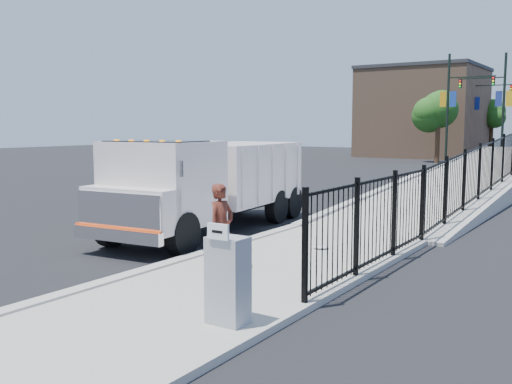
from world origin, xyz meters
The scene contains 16 objects.
ground centered at (0.00, 0.00, 0.00)m, with size 120.00×120.00×0.00m, color black.
sidewalk centered at (1.93, -2.00, 0.06)m, with size 3.55×12.00×0.12m, color #9E998E.
curb centered at (0.00, -2.00, 0.08)m, with size 0.30×12.00×0.16m, color #ADAAA3.
ramp centered at (2.12, 16.00, 0.00)m, with size 3.95×24.00×1.70m, color #9E998E.
iron_fence centered at (3.55, 12.00, 0.90)m, with size 0.10×28.00×1.80m, color black.
truck centered at (-1.87, 2.32, 1.46)m, with size 3.16×7.77×2.59m.
worker centered at (1.21, -1.08, 0.96)m, with size 0.62×0.40×1.69m, color #552217.
utility_cabinet centered at (3.10, -3.44, 0.75)m, with size 0.55×0.40×1.25m, color gray.
arrow_sign centered at (3.10, -3.66, 1.48)m, with size 0.35×0.04×0.22m, color white.
debris centered at (1.95, 1.71, 0.16)m, with size 0.36×0.36×0.09m, color silver.
light_pole_0 centered at (-3.34, 32.51, 4.36)m, with size 3.78×0.22×8.00m.
light_pole_1 centered at (-0.46, 34.03, 4.36)m, with size 3.77×0.22×8.00m.
light_pole_2 centered at (-3.87, 42.35, 4.36)m, with size 3.77×0.22×8.00m.
tree_0 centered at (-5.03, 35.10, 3.96)m, with size 2.96×2.96×5.48m.
tree_2 centered at (-3.85, 49.04, 3.93)m, with size 2.40×2.40×5.20m.
building centered at (-9.00, 44.00, 4.00)m, with size 10.00×10.00×8.00m, color #8C664C.
Camera 1 is at (7.77, -9.77, 2.93)m, focal length 40.00 mm.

